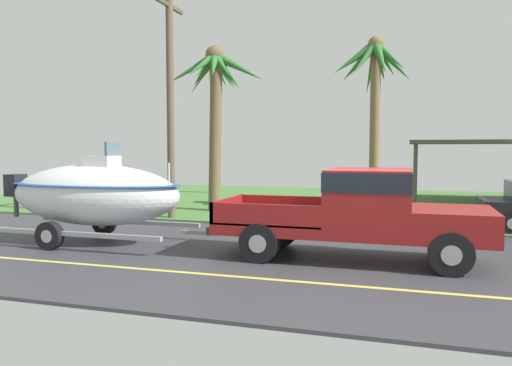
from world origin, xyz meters
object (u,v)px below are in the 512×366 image
at_px(pickup_truck_towing, 367,210).
at_px(palm_tree_near_left, 214,84).
at_px(utility_pole, 170,100).
at_px(boat_on_trailer, 94,194).
at_px(carport_awning, 493,143).
at_px(palm_tree_near_right, 216,89).
at_px(palm_tree_mid, 375,78).

bearing_deg(pickup_truck_towing, palm_tree_near_left, 123.62).
bearing_deg(utility_pole, palm_tree_near_left, 103.18).
height_order(boat_on_trailer, carport_awning, carport_awning).
xyz_separation_m(boat_on_trailer, utility_pole, (-0.07, 4.21, 2.66)).
relative_size(boat_on_trailer, palm_tree_near_right, 0.96).
relative_size(pickup_truck_towing, palm_tree_near_right, 0.96).
bearing_deg(utility_pole, carport_awning, 37.56).
xyz_separation_m(pickup_truck_towing, palm_tree_near_right, (-5.92, 6.54, 3.40)).
xyz_separation_m(pickup_truck_towing, carport_awning, (4.04, 12.37, 1.46)).
bearing_deg(palm_tree_near_right, carport_awning, 30.34).
bearing_deg(palm_tree_near_left, carport_awning, -2.62).
bearing_deg(palm_tree_near_left, boat_on_trailer, -80.74).
bearing_deg(palm_tree_mid, pickup_truck_towing, -86.65).
distance_m(boat_on_trailer, carport_awning, 16.31).
bearing_deg(palm_tree_mid, palm_tree_near_right, -164.64).
distance_m(boat_on_trailer, palm_tree_mid, 10.68).
relative_size(palm_tree_near_left, palm_tree_mid, 1.11).
bearing_deg(palm_tree_mid, boat_on_trailer, -126.87).
bearing_deg(palm_tree_near_left, pickup_truck_towing, -56.38).
relative_size(carport_awning, utility_pole, 0.89).
bearing_deg(pickup_truck_towing, palm_tree_near_right, 132.15).
height_order(pickup_truck_towing, palm_tree_near_right, palm_tree_near_right).
xyz_separation_m(carport_awning, palm_tree_near_left, (-12.66, 0.58, 2.99)).
distance_m(pickup_truck_towing, palm_tree_mid, 8.89).
xyz_separation_m(palm_tree_mid, utility_pole, (-6.10, -3.82, -0.95)).
relative_size(boat_on_trailer, palm_tree_mid, 0.92).
bearing_deg(carport_awning, pickup_truck_towing, -108.10).
relative_size(palm_tree_near_right, palm_tree_mid, 0.95).
bearing_deg(pickup_truck_towing, carport_awning, 71.90).
bearing_deg(pickup_truck_towing, utility_pole, 147.31).
distance_m(pickup_truck_towing, boat_on_trailer, 6.50).
height_order(carport_awning, palm_tree_mid, palm_tree_mid).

